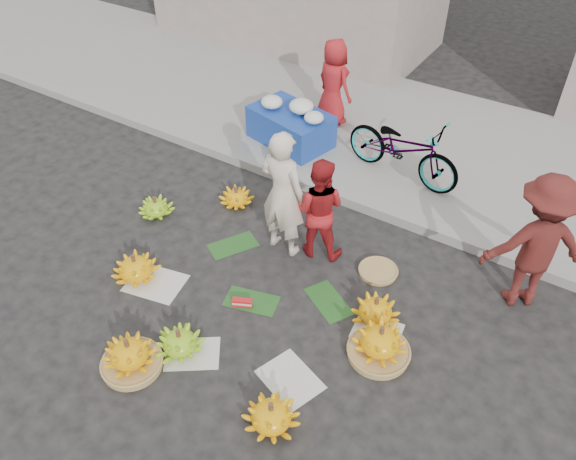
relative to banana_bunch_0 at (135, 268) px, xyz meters
The scene contains 22 objects.
ground 1.71m from the banana_bunch_0, 22.00° to the left, with size 80.00×80.00×0.00m, color black.
curb 3.25m from the banana_bunch_0, 60.94° to the left, with size 40.00×0.25×0.15m, color gray.
sidewalk 5.18m from the banana_bunch_0, 72.29° to the left, with size 40.00×4.00×0.12m, color gray.
newspaper_scatter 1.59m from the banana_bunch_0, ahead, with size 3.20×1.80×0.00m, color silver, non-canonical shape.
banana_leaves 1.71m from the banana_bunch_0, 29.55° to the left, with size 2.00×1.00×0.00m, color #184818, non-canonical shape.
banana_bunch_0 is the anchor object (origin of this frame).
banana_bunch_1 1.37m from the banana_bunch_0, 25.45° to the right, with size 0.67×0.67×0.34m.
banana_bunch_2 1.40m from the banana_bunch_0, 48.02° to the right, with size 0.68×0.68×0.45m.
banana_bunch_3 2.72m from the banana_bunch_0, 17.17° to the right, with size 0.64×0.64×0.35m.
banana_bunch_4 3.18m from the banana_bunch_0, ahead, with size 0.68×0.68×0.47m.
banana_bunch_5 3.03m from the banana_bunch_0, 19.23° to the left, with size 0.60×0.60×0.35m.
banana_bunch_6 1.27m from the banana_bunch_0, 121.24° to the left, with size 0.51×0.51×0.31m.
banana_bunch_7 1.92m from the banana_bunch_0, 84.87° to the left, with size 0.60×0.60×0.30m.
basket_spare 3.09m from the banana_bunch_0, 33.63° to the left, with size 0.49×0.49×0.06m, color #9E7942.
incense_stack 1.46m from the banana_bunch_0, 12.74° to the left, with size 0.24×0.08×0.10m, color red.
vendor_cream 2.08m from the banana_bunch_0, 49.38° to the left, with size 0.65×0.43×1.78m, color beige.
vendor_red 2.43m from the banana_bunch_0, 44.59° to the left, with size 0.70×0.54×1.43m, color red.
man_striped 4.80m from the banana_bunch_0, 28.03° to the left, with size 1.15×0.66×1.78m, color maroon.
flower_table 3.68m from the banana_bunch_0, 89.79° to the left, with size 1.48×1.12×0.77m.
grey_bucket 3.62m from the banana_bunch_0, 99.77° to the left, with size 0.29×0.29×0.33m, color slate.
flower_vendor 4.69m from the banana_bunch_0, 86.79° to the left, with size 0.73×0.47×1.48m, color red.
bicycle 4.23m from the banana_bunch_0, 62.19° to the left, with size 1.89×0.66×0.99m, color gray.
Camera 1 is at (2.77, -3.89, 5.11)m, focal length 35.00 mm.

